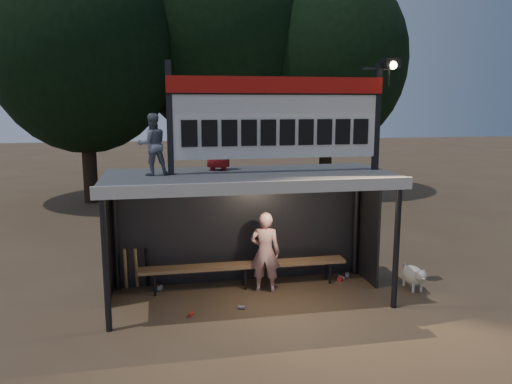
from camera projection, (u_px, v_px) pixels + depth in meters
ground at (249, 298)px, 9.14m from camera, size 80.00×80.00×0.00m
player at (265, 252)px, 9.35m from camera, size 0.65×0.52×1.54m
child_a at (152, 144)px, 8.36m from camera, size 0.59×0.51×1.04m
child_b at (218, 140)px, 9.00m from camera, size 0.60×0.46×1.10m
dugout_shelter at (247, 197)px, 9.06m from camera, size 5.10×2.08×2.32m
scoreboard_assembly at (281, 115)px, 8.66m from camera, size 4.10×0.27×1.99m
bench at (244, 266)px, 9.60m from camera, size 4.00×0.35×0.48m
tree_left at (83, 44)px, 17.09m from camera, size 6.46×6.46×9.27m
tree_mid at (222, 34)px, 19.37m from camera, size 7.22×7.22×10.36m
tree_right at (328, 60)px, 19.32m from camera, size 6.08×6.08×8.72m
dog at (414, 276)px, 9.51m from camera, size 0.36×0.81×0.49m
bats at (136, 268)px, 9.48m from camera, size 0.47×0.33×0.84m
litter at (258, 288)px, 9.52m from camera, size 3.90×1.53×0.08m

